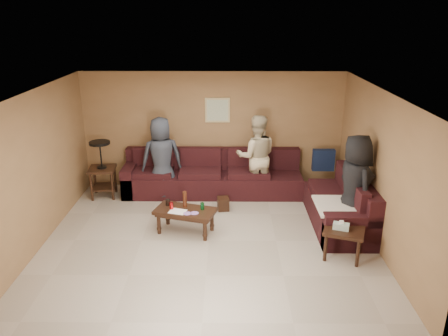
# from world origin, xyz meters

# --- Properties ---
(room) EXTENTS (5.60, 5.50, 2.50)m
(room) POSITION_xyz_m (0.00, 0.00, 1.66)
(room) COLOR #AEA393
(room) RESTS_ON ground
(sectional_sofa) EXTENTS (4.65, 2.90, 0.97)m
(sectional_sofa) POSITION_xyz_m (0.81, 1.52, 0.33)
(sectional_sofa) COLOR black
(sectional_sofa) RESTS_ON ground
(coffee_table) EXTENTS (1.14, 0.79, 0.71)m
(coffee_table) POSITION_xyz_m (-0.42, 0.31, 0.37)
(coffee_table) COLOR black
(coffee_table) RESTS_ON ground
(end_table_left) EXTENTS (0.57, 0.57, 1.19)m
(end_table_left) POSITION_xyz_m (-2.26, 1.87, 0.62)
(end_table_left) COLOR black
(end_table_left) RESTS_ON ground
(side_table_right) EXTENTS (0.73, 0.66, 0.64)m
(side_table_right) POSITION_xyz_m (2.11, -0.51, 0.43)
(side_table_right) COLOR black
(side_table_right) RESTS_ON ground
(waste_bin) EXTENTS (0.24, 0.24, 0.26)m
(waste_bin) POSITION_xyz_m (0.23, 1.22, 0.13)
(waste_bin) COLOR black
(waste_bin) RESTS_ON ground
(wall_art) EXTENTS (0.52, 0.04, 0.52)m
(wall_art) POSITION_xyz_m (0.10, 2.48, 1.70)
(wall_art) COLOR tan
(wall_art) RESTS_ON ground
(person_left) EXTENTS (0.94, 0.74, 1.69)m
(person_left) POSITION_xyz_m (-1.02, 1.86, 0.85)
(person_left) COLOR #2B303C
(person_left) RESTS_ON ground
(person_middle) EXTENTS (0.85, 0.67, 1.72)m
(person_middle) POSITION_xyz_m (0.90, 1.95, 0.86)
(person_middle) COLOR #C6B693
(person_middle) RESTS_ON ground
(person_right) EXTENTS (0.76, 0.98, 1.78)m
(person_right) POSITION_xyz_m (2.44, 0.28, 0.89)
(person_right) COLOR black
(person_right) RESTS_ON ground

